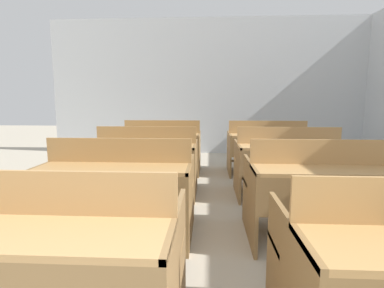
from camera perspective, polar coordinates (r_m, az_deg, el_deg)
wall_back at (r=7.09m, az=2.86°, el=10.78°), size 7.29×0.06×3.10m
bench_front_left at (r=1.71m, az=-26.02°, el=-18.77°), size 1.29×0.83×0.90m
bench_second_left at (r=2.78m, az=-13.60°, el=-7.74°), size 1.29×0.83×0.90m
bench_second_right at (r=2.86m, az=23.87°, el=-7.78°), size 1.29×0.83×0.90m
bench_third_left at (r=3.95m, az=-8.64°, el=-2.91°), size 1.29×0.83×0.90m
bench_third_right at (r=4.01m, az=17.75°, el=-3.03°), size 1.29×0.83×0.90m
bench_back_left at (r=5.17m, az=-5.69°, el=-0.24°), size 1.29×0.83×0.90m
bench_back_right at (r=5.19m, az=14.11°, el=-0.41°), size 1.29×0.83×0.90m
wastepaper_bin at (r=6.79m, az=32.28°, el=-1.97°), size 0.22×0.22×0.36m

